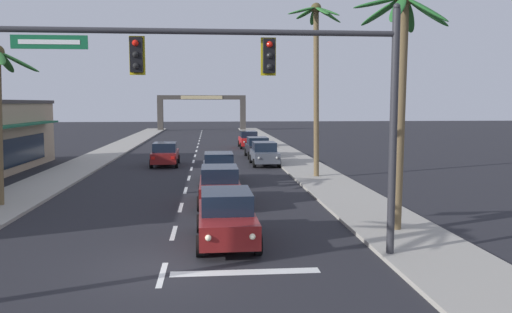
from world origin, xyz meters
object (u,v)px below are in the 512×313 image
palm_right_second (316,53)px  town_gateway_arch (202,107)px  sedan_parked_mid_kerb (264,153)px  palm_right_nearest (401,71)px  sedan_fifth_in_queue (219,167)px  traffic_signal_mast (276,80)px  sedan_oncoming_far (165,154)px  sedan_parked_nearest_kerb (249,139)px  sedan_third_in_queue (220,185)px  sedan_parked_far_kerb (258,147)px  sedan_lead_at_stop_bar (226,217)px

palm_right_second → town_gateway_arch: 54.83m
sedan_parked_mid_kerb → palm_right_nearest: size_ratio=0.54×
sedan_parked_mid_kerb → sedan_fifth_in_queue: bearing=-113.9°
traffic_signal_mast → sedan_oncoming_far: (-5.06, 22.78, -4.28)m
palm_right_second → sedan_parked_nearest_kerb: bearing=96.4°
sedan_fifth_in_queue → sedan_parked_mid_kerb: 8.49m
sedan_third_in_queue → sedan_oncoming_far: size_ratio=0.99×
palm_right_nearest → palm_right_second: palm_right_second is taller
sedan_parked_mid_kerb → sedan_parked_far_kerb: bearing=89.9°
sedan_lead_at_stop_bar → sedan_oncoming_far: 21.04m
traffic_signal_mast → palm_right_second: palm_right_second is taller
sedan_parked_nearest_kerb → sedan_parked_mid_kerb: bearing=-89.8°
traffic_signal_mast → sedan_lead_at_stop_bar: 4.93m
sedan_lead_at_stop_bar → traffic_signal_mast: bearing=-57.4°
sedan_parked_far_kerb → palm_right_nearest: palm_right_nearest is taller
sedan_oncoming_far → sedan_parked_nearest_kerb: size_ratio=1.00×
sedan_parked_far_kerb → palm_right_second: 13.84m
town_gateway_arch → sedan_third_in_queue: bearing=-88.4°
palm_right_nearest → town_gateway_arch: (-7.74, 67.14, -1.80)m
town_gateway_arch → sedan_parked_mid_kerb: bearing=-83.7°
sedan_parked_nearest_kerb → sedan_fifth_in_queue: bearing=-98.7°
palm_right_nearest → traffic_signal_mast: bearing=-148.8°
sedan_parked_far_kerb → traffic_signal_mast: bearing=-94.3°
sedan_lead_at_stop_bar → sedan_parked_far_kerb: size_ratio=1.00×
palm_right_second → palm_right_nearest: bearing=-89.1°
traffic_signal_mast → sedan_third_in_queue: size_ratio=2.43×
sedan_lead_at_stop_bar → sedan_third_in_queue: 6.33m
sedan_lead_at_stop_bar → sedan_parked_nearest_kerb: 35.04m
sedan_fifth_in_queue → sedan_oncoming_far: (-3.71, 8.06, 0.00)m
palm_right_nearest → palm_right_second: size_ratio=0.80×
sedan_third_in_queue → town_gateway_arch: size_ratio=0.31×
sedan_lead_at_stop_bar → sedan_parked_far_kerb: same height
palm_right_nearest → sedan_lead_at_stop_bar: bearing=-173.0°
sedan_third_in_queue → sedan_fifth_in_queue: bearing=89.3°
sedan_lead_at_stop_bar → palm_right_second: (5.74, 13.68, 6.55)m
sedan_parked_nearest_kerb → sedan_parked_mid_kerb: size_ratio=1.00×
traffic_signal_mast → sedan_parked_far_kerb: size_ratio=2.42×
sedan_lead_at_stop_bar → sedan_parked_nearest_kerb: (3.36, 34.88, 0.00)m
sedan_lead_at_stop_bar → town_gateway_arch: town_gateway_arch is taller
traffic_signal_mast → sedan_parked_nearest_kerb: traffic_signal_mast is taller
sedan_fifth_in_queue → palm_right_nearest: size_ratio=0.54×
sedan_lead_at_stop_bar → palm_right_second: palm_right_second is taller
sedan_fifth_in_queue → sedan_parked_far_kerb: same height
sedan_parked_nearest_kerb → palm_right_second: palm_right_second is taller
sedan_parked_nearest_kerb → palm_right_second: bearing=-83.6°
sedan_parked_nearest_kerb → sedan_third_in_queue: bearing=-96.9°
palm_right_nearest → sedan_oncoming_far: bearing=115.8°
traffic_signal_mast → sedan_parked_mid_kerb: traffic_signal_mast is taller
sedan_lead_at_stop_bar → sedan_fifth_in_queue: (-0.02, 12.65, 0.00)m
sedan_parked_mid_kerb → sedan_parked_far_kerb: 5.24m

